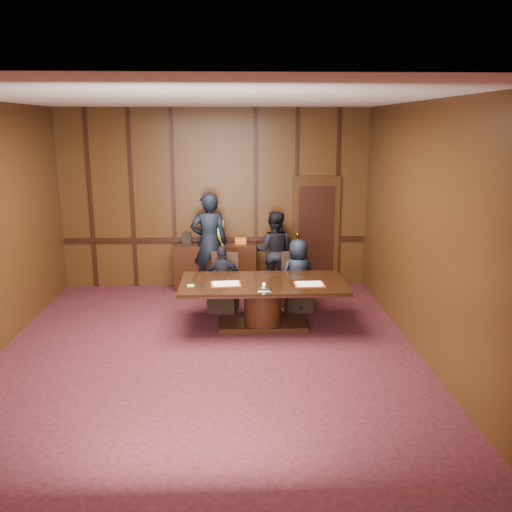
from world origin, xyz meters
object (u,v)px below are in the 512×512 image
(witness_left, at_px, (209,243))
(conference_table, at_px, (263,297))
(sideboard, at_px, (215,265))
(signatory_right, at_px, (298,275))
(witness_right, at_px, (274,251))
(signatory_left, at_px, (223,279))

(witness_left, bearing_deg, conference_table, 110.81)
(sideboard, distance_m, signatory_right, 2.01)
(sideboard, bearing_deg, witness_right, -7.94)
(signatory_left, height_order, signatory_right, signatory_right)
(sideboard, xyz_separation_m, signatory_right, (1.48, -1.36, 0.15))
(witness_left, height_order, witness_right, witness_left)
(witness_left, distance_m, witness_right, 1.27)
(conference_table, relative_size, witness_left, 1.35)
(sideboard, distance_m, witness_left, 0.52)
(conference_table, relative_size, signatory_right, 2.06)
(witness_right, bearing_deg, conference_table, 92.57)
(witness_left, bearing_deg, signatory_left, 99.08)
(conference_table, bearing_deg, sideboard, 110.99)
(signatory_right, bearing_deg, witness_right, -89.69)
(sideboard, height_order, witness_left, witness_left)
(conference_table, xyz_separation_m, witness_left, (-0.93, 2.00, 0.46))
(signatory_right, distance_m, witness_right, 1.25)
(sideboard, distance_m, signatory_left, 1.37)
(signatory_left, bearing_deg, witness_right, -127.45)
(signatory_left, distance_m, witness_right, 1.56)
(conference_table, distance_m, witness_right, 2.04)
(witness_left, bearing_deg, signatory_right, 138.63)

